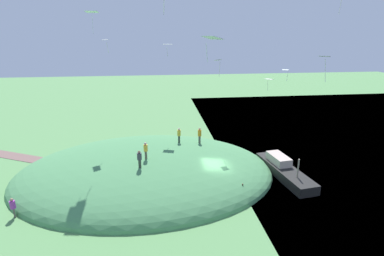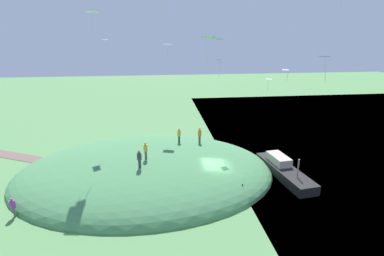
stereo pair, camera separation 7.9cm
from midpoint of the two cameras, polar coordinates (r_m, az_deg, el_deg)
name	(u,v)px [view 2 (the right image)]	position (r m, az deg, el deg)	size (l,w,h in m)	color
ground_plane	(215,183)	(29.73, 4.59, -10.66)	(160.00, 160.00, 0.00)	#578D4F
grass_hill	(146,174)	(31.89, -8.82, -8.75)	(26.81, 19.97, 5.10)	#4A8752
dirt_path	(12,155)	(42.05, -31.53, -4.56)	(16.51, 1.72, 0.04)	#735751
boat_on_lake	(283,170)	(32.34, 17.39, -7.74)	(3.29, 8.82, 2.85)	black
person_watching_kites	(146,149)	(28.77, -8.93, -3.96)	(0.55, 0.55, 1.70)	brown
person_on_hilltop	(139,157)	(27.33, -10.11, -5.57)	(0.57, 0.57, 1.67)	#353D32
person_near_shore	(200,133)	(33.42, 1.55, -1.07)	(0.52, 0.52, 1.85)	#515647
person_with_child	(13,205)	(28.23, -31.39, -12.66)	(0.57, 0.57, 1.72)	#57524A
person_walking_path	(179,133)	(33.10, -2.47, -1.06)	(0.54, 0.54, 1.73)	#2F3C32
kite_1	(324,58)	(23.53, 24.38, 12.22)	(0.95, 0.91, 1.87)	silver
kite_3	(286,71)	(36.91, 17.80, 10.54)	(0.88, 0.81, 1.38)	white
kite_4	(211,38)	(16.64, 3.91, 16.96)	(1.21, 1.33, 1.42)	white
kite_5	(105,40)	(33.77, -16.40, 16.00)	(0.91, 1.07, 1.38)	silver
kite_8	(218,61)	(32.42, 5.19, 12.73)	(0.88, 0.79, 1.87)	white
kite_9	(269,80)	(38.43, 14.76, 9.05)	(1.12, 1.19, 1.58)	#ECE6CE
kite_11	(92,13)	(31.31, -18.79, 20.43)	(1.30, 0.99, 2.05)	white
kite_12	(168,45)	(35.67, -4.63, 15.83)	(1.22, 0.96, 1.38)	silver
mooring_post	(242,191)	(27.43, 9.77, -11.89)	(0.14, 0.14, 1.36)	brown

